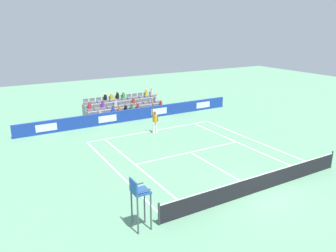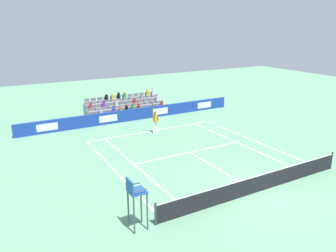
{
  "view_description": "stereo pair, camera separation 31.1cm",
  "coord_description": "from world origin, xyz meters",
  "px_view_note": "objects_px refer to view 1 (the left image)",
  "views": [
    {
      "loc": [
        11.85,
        10.92,
        8.33
      ],
      "look_at": [
        0.04,
        -9.33,
        1.1
      ],
      "focal_mm": 35.28,
      "sensor_mm": 36.0,
      "label": 1
    },
    {
      "loc": [
        11.58,
        11.07,
        8.33
      ],
      "look_at": [
        0.04,
        -9.33,
        1.1
      ],
      "focal_mm": 35.28,
      "sensor_mm": 36.0,
      "label": 2
    }
  ],
  "objects_px": {
    "tennis_net": "(260,183)",
    "umpire_chair": "(139,197)",
    "tennis_player": "(155,121)",
    "loose_tennis_ball": "(251,181)"
  },
  "relations": [
    {
      "from": "tennis_net",
      "to": "tennis_player",
      "type": "bearing_deg",
      "value": -89.53
    },
    {
      "from": "tennis_player",
      "to": "umpire_chair",
      "type": "height_order",
      "value": "tennis_player"
    },
    {
      "from": "loose_tennis_ball",
      "to": "tennis_net",
      "type": "bearing_deg",
      "value": 64.48
    },
    {
      "from": "tennis_player",
      "to": "umpire_chair",
      "type": "relative_size",
      "value": 1.22
    },
    {
      "from": "tennis_net",
      "to": "umpire_chair",
      "type": "bearing_deg",
      "value": -1.45
    },
    {
      "from": "tennis_net",
      "to": "tennis_player",
      "type": "xyz_separation_m",
      "value": [
        0.09,
        -11.33,
        0.5
      ]
    },
    {
      "from": "tennis_net",
      "to": "umpire_chair",
      "type": "height_order",
      "value": "umpire_chair"
    },
    {
      "from": "tennis_player",
      "to": "umpire_chair",
      "type": "distance_m",
      "value": 13.01
    },
    {
      "from": "tennis_net",
      "to": "loose_tennis_ball",
      "type": "bearing_deg",
      "value": -115.52
    },
    {
      "from": "tennis_player",
      "to": "loose_tennis_ball",
      "type": "xyz_separation_m",
      "value": [
        -0.61,
        10.25,
        -0.96
      ]
    }
  ]
}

